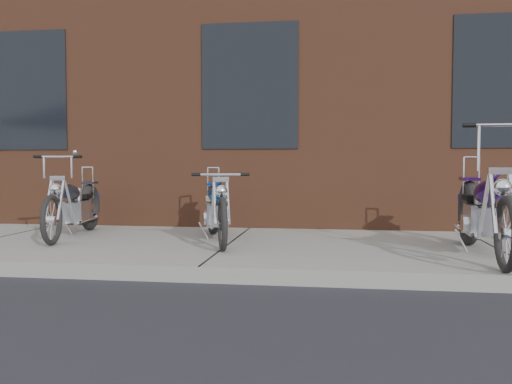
# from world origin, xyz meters

# --- Properties ---
(ground) EXTENTS (120.00, 120.00, 0.00)m
(ground) POSITION_xyz_m (0.00, 0.00, 0.00)
(ground) COLOR #24252B
(ground) RESTS_ON ground
(sidewalk) EXTENTS (22.00, 3.00, 0.15)m
(sidewalk) POSITION_xyz_m (0.00, 1.50, 0.07)
(sidewalk) COLOR gray
(sidewalk) RESTS_ON ground
(building_brick) EXTENTS (22.00, 10.00, 8.00)m
(building_brick) POSITION_xyz_m (0.00, 8.00, 4.00)
(building_brick) COLOR brown
(building_brick) RESTS_ON ground
(chopper_purple) EXTENTS (0.57, 2.32, 1.30)m
(chopper_purple) POSITION_xyz_m (2.72, 0.99, 0.57)
(chopper_purple) COLOR black
(chopper_purple) RESTS_ON sidewalk
(chopper_blue) EXTENTS (0.74, 1.97, 0.88)m
(chopper_blue) POSITION_xyz_m (-0.18, 1.63, 0.52)
(chopper_blue) COLOR black
(chopper_blue) RESTS_ON sidewalk
(chopper_third) EXTENTS (0.53, 2.03, 1.04)m
(chopper_third) POSITION_xyz_m (-2.09, 1.78, 0.52)
(chopper_third) COLOR black
(chopper_third) RESTS_ON sidewalk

